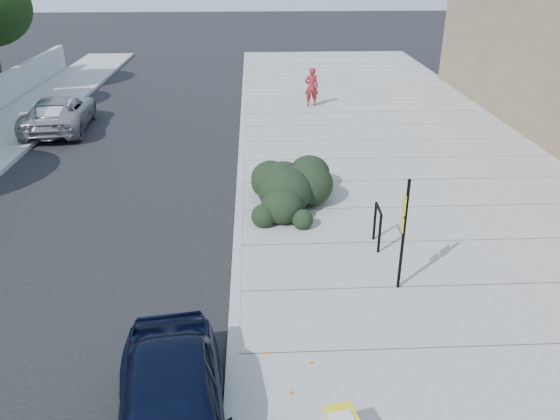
{
  "coord_description": "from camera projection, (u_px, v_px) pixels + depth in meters",
  "views": [
    {
      "loc": [
        0.47,
        -9.77,
        6.73
      ],
      "look_at": [
        1.06,
        2.2,
        1.0
      ],
      "focal_mm": 35.0,
      "sensor_mm": 36.0,
      "label": 1
    }
  ],
  "objects": [
    {
      "name": "suv_silver",
      "position": [
        59.0,
        113.0,
        22.33
      ],
      "size": [
        2.74,
        5.19,
        1.39
      ],
      "primitive_type": "imported",
      "rotation": [
        0.0,
        0.0,
        3.23
      ],
      "color": "gray",
      "rests_on": "ground"
    },
    {
      "name": "sedan_navy",
      "position": [
        171.0,
        414.0,
        7.83
      ],
      "size": [
        2.23,
        4.35,
        1.42
      ],
      "primitive_type": "imported",
      "rotation": [
        0.0,
        0.0,
        0.14
      ],
      "color": "black",
      "rests_on": "ground"
    },
    {
      "name": "hedge",
      "position": [
        291.0,
        178.0,
        15.58
      ],
      "size": [
        3.04,
        4.12,
        1.39
      ],
      "primitive_type": "ellipsoid",
      "rotation": [
        0.0,
        0.0,
        -0.36
      ],
      "color": "black",
      "rests_on": "sidewalk_near"
    },
    {
      "name": "sign_post",
      "position": [
        403.0,
        228.0,
        11.16
      ],
      "size": [
        0.11,
        0.29,
        2.51
      ],
      "rotation": [
        0.0,
        0.0,
        -0.13
      ],
      "color": "black",
      "rests_on": "sidewalk_near"
    },
    {
      "name": "pedestrian",
      "position": [
        311.0,
        87.0,
        25.07
      ],
      "size": [
        0.67,
        0.47,
        1.76
      ],
      "primitive_type": "imported",
      "rotation": [
        0.0,
        0.0,
        3.22
      ],
      "color": "maroon",
      "rests_on": "sidewalk_near"
    },
    {
      "name": "sidewalk_near",
      "position": [
        426.0,
        194.0,
        16.4
      ],
      "size": [
        11.2,
        50.0,
        0.15
      ],
      "primitive_type": "cube",
      "color": "gray",
      "rests_on": "ground"
    },
    {
      "name": "ground",
      "position": [
        236.0,
        297.0,
        11.68
      ],
      "size": [
        120.0,
        120.0,
        0.0
      ],
      "primitive_type": "plane",
      "color": "black",
      "rests_on": "ground"
    },
    {
      "name": "bike_rack",
      "position": [
        378.0,
        223.0,
        13.16
      ],
      "size": [
        0.09,
        0.72,
        1.04
      ],
      "rotation": [
        0.0,
        0.0,
        -0.03
      ],
      "color": "black",
      "rests_on": "sidewalk_near"
    },
    {
      "name": "wagon_silver",
      "position": [
        59.0,
        114.0,
        22.31
      ],
      "size": [
        1.67,
        4.12,
        1.33
      ],
      "primitive_type": "imported",
      "rotation": [
        0.0,
        0.0,
        3.21
      ],
      "color": "silver",
      "rests_on": "ground"
    },
    {
      "name": "curb_near",
      "position": [
        240.0,
        198.0,
        16.15
      ],
      "size": [
        0.22,
        50.0,
        0.17
      ],
      "primitive_type": "cube",
      "color": "#9E9E99",
      "rests_on": "ground"
    }
  ]
}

